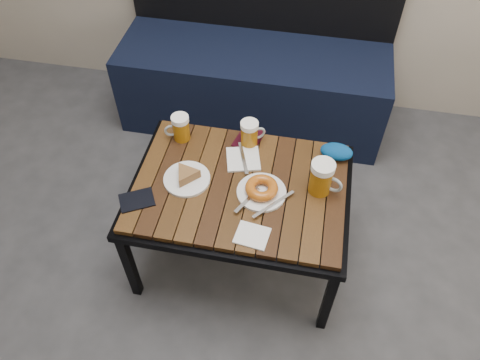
% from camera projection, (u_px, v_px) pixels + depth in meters
% --- Properties ---
extents(bench, '(1.40, 0.50, 0.95)m').
position_uv_depth(bench, '(254.00, 77.00, 2.53)').
color(bench, black).
rests_on(bench, ground).
extents(cafe_table, '(0.84, 0.62, 0.47)m').
position_uv_depth(cafe_table, '(240.00, 192.00, 1.81)').
color(cafe_table, black).
rests_on(cafe_table, ground).
extents(beer_mug_left, '(0.11, 0.09, 0.12)m').
position_uv_depth(beer_mug_left, '(180.00, 128.00, 1.90)').
color(beer_mug_left, '#975B0C').
rests_on(beer_mug_left, cafe_table).
extents(beer_mug_centre, '(0.11, 0.09, 0.12)m').
position_uv_depth(beer_mug_centre, '(250.00, 134.00, 1.87)').
color(beer_mug_centre, '#975B0C').
rests_on(beer_mug_centre, cafe_table).
extents(beer_mug_right, '(0.14, 0.11, 0.14)m').
position_uv_depth(beer_mug_right, '(322.00, 178.00, 1.71)').
color(beer_mug_right, '#975B0C').
rests_on(beer_mug_right, cafe_table).
extents(plate_pie, '(0.18, 0.18, 0.05)m').
position_uv_depth(plate_pie, '(187.00, 177.00, 1.78)').
color(plate_pie, white).
rests_on(plate_pie, cafe_table).
extents(plate_bagel, '(0.21, 0.22, 0.05)m').
position_uv_depth(plate_bagel, '(262.00, 190.00, 1.73)').
color(plate_bagel, white).
rests_on(plate_bagel, cafe_table).
extents(napkin_left, '(0.16, 0.17, 0.01)m').
position_uv_depth(napkin_left, '(243.00, 159.00, 1.86)').
color(napkin_left, white).
rests_on(napkin_left, cafe_table).
extents(napkin_right, '(0.13, 0.11, 0.01)m').
position_uv_depth(napkin_right, '(252.00, 236.00, 1.62)').
color(napkin_right, white).
rests_on(napkin_right, cafe_table).
extents(passport_navy, '(0.15, 0.14, 0.01)m').
position_uv_depth(passport_navy, '(137.00, 200.00, 1.72)').
color(passport_navy, black).
rests_on(passport_navy, cafe_table).
extents(passport_burgundy, '(0.13, 0.16, 0.01)m').
position_uv_depth(passport_burgundy, '(249.00, 138.00, 1.93)').
color(passport_burgundy, black).
rests_on(passport_burgundy, cafe_table).
extents(knit_pouch, '(0.13, 0.09, 0.06)m').
position_uv_depth(knit_pouch, '(337.00, 152.00, 1.85)').
color(knit_pouch, navy).
rests_on(knit_pouch, cafe_table).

